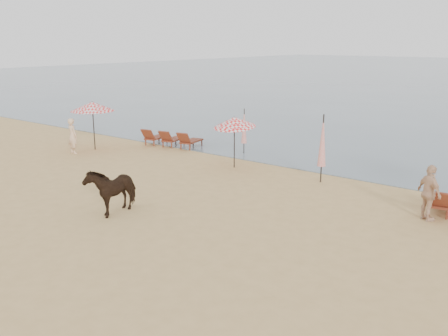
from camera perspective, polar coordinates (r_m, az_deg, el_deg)
The scene contains 9 objects.
ground at distance 13.16m, azimuth -13.71°, elevation -8.96°, with size 120.00×120.00×0.00m, color tan.
lounger_cluster_left at distance 24.79m, azimuth -6.05°, elevation 3.39°, with size 2.93×2.06×0.59m.
umbrella_open_left_a at distance 24.51m, azimuth -14.81°, elevation 6.82°, with size 2.03×2.03×2.31m.
umbrella_open_left_b at distance 20.29m, azimuth 1.20°, elevation 5.27°, with size 1.72×1.75×2.19m.
umbrella_closed_left at distance 22.86m, azimuth 2.31°, elevation 4.79°, with size 0.26×0.26×2.11m.
umbrella_closed_right at distance 18.52m, azimuth 11.20°, elevation 3.06°, with size 0.31×0.31×2.54m.
cow at distance 15.57m, azimuth -12.67°, elevation -2.34°, with size 0.79×1.73×1.46m, color black.
beachgoer_left at distance 24.10m, azimuth -16.92°, elevation 3.53°, with size 0.60×0.39×1.65m, color #E4B68E.
beachgoer_right_b at distance 15.62m, azimuth 22.41°, elevation -2.66°, with size 0.98×0.41×1.67m, color tan.
Camera 1 is at (9.64, -7.33, 5.14)m, focal length 40.00 mm.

